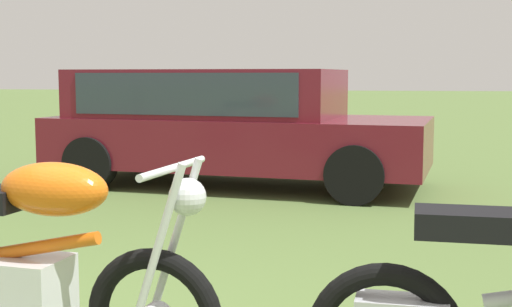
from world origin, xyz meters
name	(u,v)px	position (x,y,z in m)	size (l,w,h in m)	color
motorcycle_orange	(23,268)	(-0.07, 0.19, 0.49)	(1.98, 0.64, 1.02)	black
car_burgundy	(224,118)	(-0.37, 5.80, 0.84)	(4.76, 2.43, 1.43)	maroon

